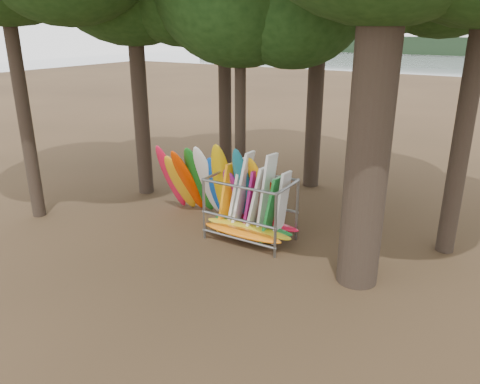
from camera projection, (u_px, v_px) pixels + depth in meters
The scene contains 4 objects.
ground at pixel (219, 248), 14.74m from camera, with size 120.00×120.00×0.00m, color #47331E.
lake at pixel (468, 77), 62.87m from camera, with size 160.00×160.00×0.00m, color gray.
kayak_row at pixel (216, 186), 16.32m from camera, with size 4.80×2.01×3.16m.
storage_rack at pixel (251, 211), 15.09m from camera, with size 3.14×1.60×2.90m.
Camera 1 is at (7.52, -10.97, 6.64)m, focal length 35.00 mm.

